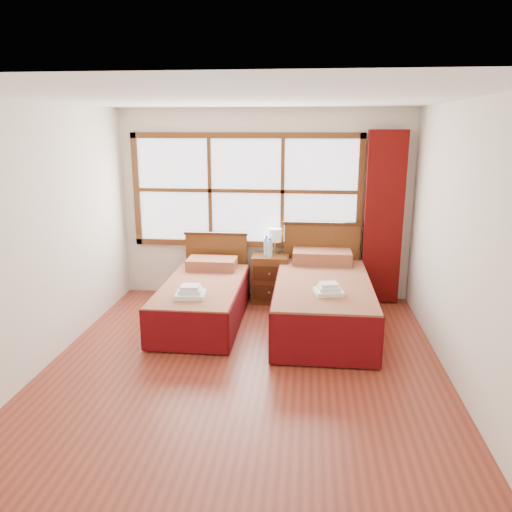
# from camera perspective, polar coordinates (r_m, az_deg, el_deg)

# --- Properties ---
(floor) EXTENTS (4.50, 4.50, 0.00)m
(floor) POSITION_cam_1_polar(r_m,az_deg,el_deg) (5.17, -1.30, -12.50)
(floor) COLOR maroon
(floor) RESTS_ON ground
(ceiling) EXTENTS (4.50, 4.50, 0.00)m
(ceiling) POSITION_cam_1_polar(r_m,az_deg,el_deg) (4.61, -1.50, 17.62)
(ceiling) COLOR white
(ceiling) RESTS_ON wall_back
(wall_back) EXTENTS (4.00, 0.00, 4.00)m
(wall_back) POSITION_cam_1_polar(r_m,az_deg,el_deg) (6.92, 0.97, 5.83)
(wall_back) COLOR silver
(wall_back) RESTS_ON floor
(wall_left) EXTENTS (0.00, 4.50, 4.50)m
(wall_left) POSITION_cam_1_polar(r_m,az_deg,el_deg) (5.36, -23.15, 2.03)
(wall_left) COLOR silver
(wall_left) RESTS_ON floor
(wall_right) EXTENTS (0.00, 4.50, 4.50)m
(wall_right) POSITION_cam_1_polar(r_m,az_deg,el_deg) (4.90, 22.51, 1.01)
(wall_right) COLOR silver
(wall_right) RESTS_ON floor
(window) EXTENTS (3.16, 0.06, 1.56)m
(window) POSITION_cam_1_polar(r_m,az_deg,el_deg) (6.88, -1.14, 7.45)
(window) COLOR white
(window) RESTS_ON wall_back
(curtain) EXTENTS (0.50, 0.16, 2.30)m
(curtain) POSITION_cam_1_polar(r_m,az_deg,el_deg) (6.86, 14.34, 4.18)
(curtain) COLOR #580A08
(curtain) RESTS_ON wall_back
(bed_left) EXTENTS (0.96, 1.98, 0.93)m
(bed_left) POSITION_cam_1_polar(r_m,az_deg,el_deg) (6.25, -6.02, -4.83)
(bed_left) COLOR #381B0B
(bed_left) RESTS_ON floor
(bed_right) EXTENTS (1.13, 2.19, 1.10)m
(bed_right) POSITION_cam_1_polar(r_m,az_deg,el_deg) (6.11, 7.60, -4.84)
(bed_right) COLOR #381B0B
(bed_right) RESTS_ON floor
(nightstand) EXTENTS (0.49, 0.48, 0.66)m
(nightstand) POSITION_cam_1_polar(r_m,az_deg,el_deg) (6.89, 1.67, -2.54)
(nightstand) COLOR #5A3113
(nightstand) RESTS_ON floor
(towels_left) EXTENTS (0.35, 0.31, 0.14)m
(towels_left) POSITION_cam_1_polar(r_m,az_deg,el_deg) (5.66, -7.51, -4.15)
(towels_left) COLOR white
(towels_left) RESTS_ON bed_left
(towels_right) EXTENTS (0.34, 0.31, 0.13)m
(towels_right) POSITION_cam_1_polar(r_m,az_deg,el_deg) (5.48, 8.31, -3.82)
(towels_right) COLOR white
(towels_right) RESTS_ON bed_right
(lamp) EXTENTS (0.18, 0.18, 0.35)m
(lamp) POSITION_cam_1_polar(r_m,az_deg,el_deg) (6.82, 2.17, 2.31)
(lamp) COLOR gold
(lamp) RESTS_ON nightstand
(bottle_near) EXTENTS (0.07, 0.07, 0.27)m
(bottle_near) POSITION_cam_1_polar(r_m,az_deg,el_deg) (6.77, 1.18, 1.12)
(bottle_near) COLOR #A2BCD0
(bottle_near) RESTS_ON nightstand
(bottle_far) EXTENTS (0.07, 0.07, 0.26)m
(bottle_far) POSITION_cam_1_polar(r_m,az_deg,el_deg) (6.68, 1.61, 0.89)
(bottle_far) COLOR #A2BCD0
(bottle_far) RESTS_ON nightstand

